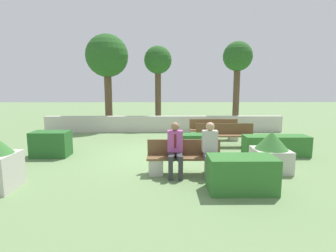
% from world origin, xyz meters
% --- Properties ---
extents(ground_plane, '(60.00, 60.00, 0.00)m').
position_xyz_m(ground_plane, '(0.00, 0.00, 0.00)').
color(ground_plane, '#6B8956').
extents(perimeter_wall, '(11.69, 0.30, 0.79)m').
position_xyz_m(perimeter_wall, '(0.00, 4.56, 0.39)').
color(perimeter_wall, beige).
rests_on(perimeter_wall, ground_plane).
extents(bench_front, '(1.90, 0.49, 0.86)m').
position_xyz_m(bench_front, '(0.56, -1.79, 0.33)').
color(bench_front, brown).
rests_on(bench_front, ground_plane).
extents(bench_left_side, '(2.16, 0.48, 0.86)m').
position_xyz_m(bench_left_side, '(2.32, 1.25, 0.34)').
color(bench_left_side, brown).
rests_on(bench_left_side, ground_plane).
extents(bench_right_side, '(2.05, 0.49, 0.86)m').
position_xyz_m(bench_right_side, '(2.13, 2.55, 0.34)').
color(bench_right_side, brown).
rests_on(bench_right_side, ground_plane).
extents(person_seated_man, '(0.38, 0.64, 1.34)m').
position_xyz_m(person_seated_man, '(0.32, -1.93, 0.74)').
color(person_seated_man, '#333338').
rests_on(person_seated_man, ground_plane).
extents(person_seated_woman, '(0.38, 0.64, 1.34)m').
position_xyz_m(person_seated_woman, '(1.20, -1.93, 0.74)').
color(person_seated_woman, slate).
rests_on(person_seated_woman, ground_plane).
extents(hedge_block_near_left, '(1.41, 0.62, 0.65)m').
position_xyz_m(hedge_block_near_left, '(0.94, 0.33, 0.32)').
color(hedge_block_near_left, '#286028').
rests_on(hedge_block_near_left, ground_plane).
extents(hedge_block_near_right, '(2.06, 0.65, 0.66)m').
position_xyz_m(hedge_block_near_right, '(3.66, -0.03, 0.33)').
color(hedge_block_near_right, '#33702D').
rests_on(hedge_block_near_right, ground_plane).
extents(hedge_block_mid_left, '(1.41, 0.74, 0.76)m').
position_xyz_m(hedge_block_mid_left, '(1.70, -2.95, 0.38)').
color(hedge_block_mid_left, '#33702D').
rests_on(hedge_block_mid_left, ground_plane).
extents(hedge_block_mid_right, '(1.14, 0.71, 0.81)m').
position_xyz_m(hedge_block_mid_right, '(-3.59, -0.04, 0.40)').
color(hedge_block_mid_right, '#286028').
rests_on(hedge_block_mid_right, ground_plane).
extents(planter_corner_left, '(0.89, 0.89, 1.07)m').
position_xyz_m(planter_corner_left, '(2.88, -1.58, 0.52)').
color(planter_corner_left, beige).
rests_on(planter_corner_left, ground_plane).
extents(tree_leftmost, '(2.20, 2.20, 4.92)m').
position_xyz_m(tree_leftmost, '(-2.94, 5.70, 3.72)').
color(tree_leftmost, brown).
rests_on(tree_leftmost, ground_plane).
extents(tree_center_left, '(1.49, 1.49, 4.40)m').
position_xyz_m(tree_center_left, '(-0.32, 6.21, 3.46)').
color(tree_center_left, brown).
rests_on(tree_center_left, ground_plane).
extents(tree_center_right, '(1.52, 1.52, 4.55)m').
position_xyz_m(tree_center_right, '(3.84, 5.64, 3.59)').
color(tree_center_right, brown).
rests_on(tree_center_right, ground_plane).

